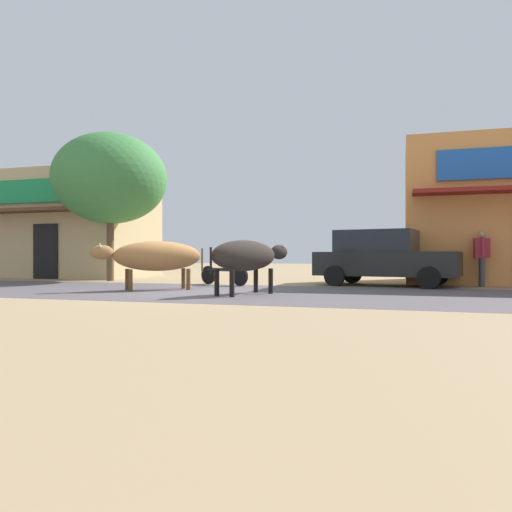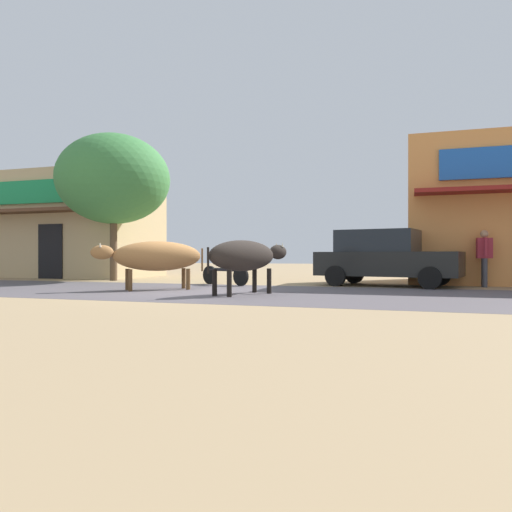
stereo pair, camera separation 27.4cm
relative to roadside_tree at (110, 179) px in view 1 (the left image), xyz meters
The scene contains 9 objects.
ground 7.25m from the roadside_tree, 37.17° to the right, with size 80.00×80.00×0.00m, color #A18660.
asphalt_road 7.25m from the roadside_tree, 37.17° to the right, with size 72.00×5.62×0.00m, color #544E52.
storefront_left_cafe 5.39m from the roadside_tree, 151.23° to the left, with size 8.43×4.90×4.32m.
roadside_tree is the anchor object (origin of this frame).
parked_hatchback_car 9.73m from the roadside_tree, ahead, with size 4.27×2.53×1.64m.
parked_motorcycle 5.77m from the roadside_tree, 13.41° to the right, with size 1.78×0.88×1.03m.
cow_near_brown 5.90m from the roadside_tree, 44.10° to the right, with size 2.45×2.20×1.26m.
cow_far_dark 8.22m from the roadside_tree, 33.86° to the right, with size 1.50×2.48×1.24m.
pedestrian_by_shop 12.32m from the roadside_tree, ahead, with size 0.42×0.61×1.61m.
Camera 1 is at (4.83, -11.08, 0.90)m, focal length 34.07 mm.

